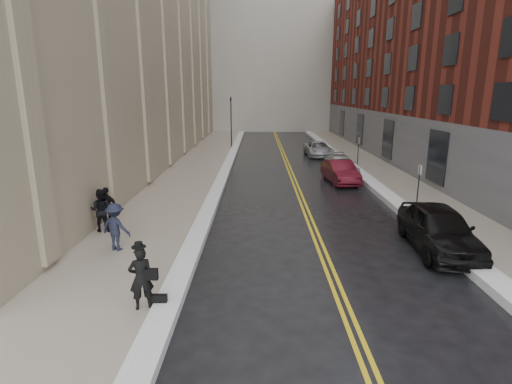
{
  "coord_description": "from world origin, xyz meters",
  "views": [
    {
      "loc": [
        0.19,
        -10.77,
        5.58
      ],
      "look_at": [
        0.08,
        5.18,
        1.6
      ],
      "focal_mm": 28.0,
      "sensor_mm": 36.0,
      "label": 1
    }
  ],
  "objects_px": {
    "car_maroon": "(340,172)",
    "pedestrian_c": "(107,207)",
    "pedestrian_main": "(141,278)",
    "car_black": "(439,228)",
    "car_silver_far": "(318,149)",
    "pedestrian_b": "(116,227)",
    "pedestrian_a": "(101,210)",
    "car_silver_near": "(340,165)"
  },
  "relations": [
    {
      "from": "car_silver_far",
      "to": "pedestrian_b",
      "type": "xyz_separation_m",
      "value": [
        -10.41,
        -22.6,
        0.35
      ]
    },
    {
      "from": "pedestrian_b",
      "to": "car_black",
      "type": "bearing_deg",
      "value": -158.9
    },
    {
      "from": "pedestrian_a",
      "to": "pedestrian_c",
      "type": "height_order",
      "value": "pedestrian_a"
    },
    {
      "from": "car_maroon",
      "to": "pedestrian_b",
      "type": "bearing_deg",
      "value": -136.8
    },
    {
      "from": "car_silver_near",
      "to": "pedestrian_main",
      "type": "relative_size",
      "value": 2.71
    },
    {
      "from": "car_black",
      "to": "pedestrian_c",
      "type": "xyz_separation_m",
      "value": [
        -12.8,
        2.22,
        0.15
      ]
    },
    {
      "from": "car_black",
      "to": "car_silver_far",
      "type": "relative_size",
      "value": 1.04
    },
    {
      "from": "car_black",
      "to": "pedestrian_a",
      "type": "xyz_separation_m",
      "value": [
        -12.8,
        1.59,
        0.19
      ]
    },
    {
      "from": "pedestrian_main",
      "to": "pedestrian_b",
      "type": "height_order",
      "value": "pedestrian_b"
    },
    {
      "from": "car_silver_far",
      "to": "pedestrian_main",
      "type": "height_order",
      "value": "pedestrian_main"
    },
    {
      "from": "pedestrian_b",
      "to": "pedestrian_main",
      "type": "bearing_deg",
      "value": 136.2
    },
    {
      "from": "car_silver_far",
      "to": "pedestrian_main",
      "type": "distance_m",
      "value": 27.84
    },
    {
      "from": "pedestrian_b",
      "to": "car_silver_near",
      "type": "bearing_deg",
      "value": -107.91
    },
    {
      "from": "car_silver_near",
      "to": "pedestrian_c",
      "type": "distance_m",
      "value": 16.7
    },
    {
      "from": "pedestrian_main",
      "to": "pedestrian_b",
      "type": "distance_m",
      "value": 4.43
    },
    {
      "from": "car_maroon",
      "to": "car_silver_far",
      "type": "relative_size",
      "value": 0.92
    },
    {
      "from": "car_silver_far",
      "to": "car_maroon",
      "type": "bearing_deg",
      "value": -93.26
    },
    {
      "from": "car_maroon",
      "to": "pedestrian_main",
      "type": "xyz_separation_m",
      "value": [
        -8.18,
        -15.58,
        0.28
      ]
    },
    {
      "from": "car_black",
      "to": "pedestrian_b",
      "type": "distance_m",
      "value": 11.53
    },
    {
      "from": "car_silver_far",
      "to": "pedestrian_a",
      "type": "bearing_deg",
      "value": -121.76
    },
    {
      "from": "pedestrian_main",
      "to": "pedestrian_b",
      "type": "xyz_separation_m",
      "value": [
        -2.02,
        3.94,
        0.01
      ]
    },
    {
      "from": "car_maroon",
      "to": "pedestrian_a",
      "type": "xyz_separation_m",
      "value": [
        -11.48,
        -9.64,
        0.31
      ]
    },
    {
      "from": "car_silver_far",
      "to": "pedestrian_c",
      "type": "xyz_separation_m",
      "value": [
        -11.68,
        -19.97,
        0.32
      ]
    },
    {
      "from": "car_maroon",
      "to": "pedestrian_c",
      "type": "xyz_separation_m",
      "value": [
        -11.48,
        -9.0,
        0.27
      ]
    },
    {
      "from": "car_black",
      "to": "car_silver_near",
      "type": "bearing_deg",
      "value": 96.87
    },
    {
      "from": "pedestrian_a",
      "to": "pedestrian_c",
      "type": "bearing_deg",
      "value": -91.12
    },
    {
      "from": "car_silver_far",
      "to": "pedestrian_b",
      "type": "height_order",
      "value": "pedestrian_b"
    },
    {
      "from": "car_black",
      "to": "car_maroon",
      "type": "height_order",
      "value": "car_black"
    },
    {
      "from": "car_black",
      "to": "pedestrian_b",
      "type": "relative_size",
      "value": 2.84
    },
    {
      "from": "pedestrian_a",
      "to": "car_black",
      "type": "bearing_deg",
      "value": 172.39
    },
    {
      "from": "car_black",
      "to": "pedestrian_main",
      "type": "height_order",
      "value": "pedestrian_main"
    },
    {
      "from": "car_silver_near",
      "to": "pedestrian_b",
      "type": "xyz_separation_m",
      "value": [
        -10.72,
        -14.25,
        0.34
      ]
    },
    {
      "from": "car_black",
      "to": "pedestrian_main",
      "type": "distance_m",
      "value": 10.45
    },
    {
      "from": "car_maroon",
      "to": "pedestrian_main",
      "type": "bearing_deg",
      "value": -123.26
    },
    {
      "from": "car_maroon",
      "to": "pedestrian_b",
      "type": "distance_m",
      "value": 15.48
    },
    {
      "from": "car_black",
      "to": "car_maroon",
      "type": "bearing_deg",
      "value": 100.26
    },
    {
      "from": "car_maroon",
      "to": "pedestrian_b",
      "type": "xyz_separation_m",
      "value": [
        -10.2,
        -11.64,
        0.3
      ]
    },
    {
      "from": "pedestrian_main",
      "to": "car_maroon",
      "type": "bearing_deg",
      "value": -139.55
    },
    {
      "from": "car_silver_far",
      "to": "car_silver_near",
      "type": "bearing_deg",
      "value": -90.04
    },
    {
      "from": "pedestrian_main",
      "to": "pedestrian_a",
      "type": "height_order",
      "value": "pedestrian_a"
    },
    {
      "from": "pedestrian_a",
      "to": "pedestrian_b",
      "type": "xyz_separation_m",
      "value": [
        1.28,
        -2.0,
        -0.02
      ]
    },
    {
      "from": "car_silver_far",
      "to": "pedestrian_main",
      "type": "bearing_deg",
      "value": -109.71
    }
  ]
}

